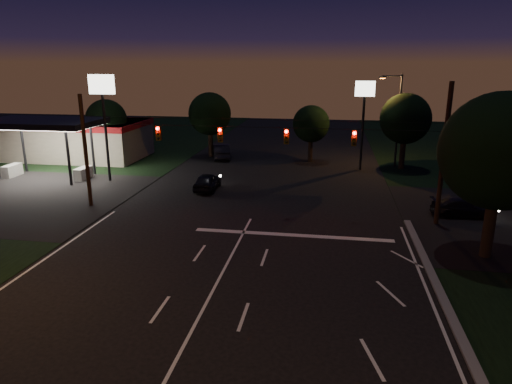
% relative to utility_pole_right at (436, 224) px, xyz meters
% --- Properties ---
extents(ground, '(140.00, 140.00, 0.00)m').
position_rel_utility_pole_right_xyz_m(ground, '(-12.00, -15.00, 0.00)').
color(ground, black).
rests_on(ground, ground).
extents(cross_street_left, '(20.00, 16.00, 0.02)m').
position_rel_utility_pole_right_xyz_m(cross_street_left, '(-32.00, 1.00, 0.00)').
color(cross_street_left, black).
rests_on(cross_street_left, ground).
extents(stop_bar, '(12.00, 0.50, 0.01)m').
position_rel_utility_pole_right_xyz_m(stop_bar, '(-9.00, -3.50, 0.01)').
color(stop_bar, silver).
rests_on(stop_bar, ground).
extents(utility_pole_right, '(0.30, 0.30, 9.00)m').
position_rel_utility_pole_right_xyz_m(utility_pole_right, '(0.00, 0.00, 0.00)').
color(utility_pole_right, black).
rests_on(utility_pole_right, ground).
extents(utility_pole_left, '(0.28, 0.28, 8.00)m').
position_rel_utility_pole_right_xyz_m(utility_pole_left, '(-24.00, 0.00, 0.00)').
color(utility_pole_left, black).
rests_on(utility_pole_left, ground).
extents(signal_span, '(24.00, 0.40, 1.56)m').
position_rel_utility_pole_right_xyz_m(signal_span, '(-12.00, -0.04, 5.50)').
color(signal_span, black).
rests_on(signal_span, ground).
extents(gas_station, '(14.20, 16.10, 5.25)m').
position_rel_utility_pole_right_xyz_m(gas_station, '(-33.86, 15.39, 2.38)').
color(gas_station, gray).
rests_on(gas_station, ground).
extents(pole_sign_left_near, '(2.20, 0.30, 9.10)m').
position_rel_utility_pole_right_xyz_m(pole_sign_left_near, '(-26.00, 7.00, 6.98)').
color(pole_sign_left_near, black).
rests_on(pole_sign_left_near, ground).
extents(pole_sign_right, '(1.80, 0.30, 8.40)m').
position_rel_utility_pole_right_xyz_m(pole_sign_right, '(-4.00, 15.00, 6.24)').
color(pole_sign_right, black).
rests_on(pole_sign_right, ground).
extents(street_light_right_far, '(2.20, 0.35, 9.00)m').
position_rel_utility_pole_right_xyz_m(street_light_right_far, '(-0.76, 17.00, 5.24)').
color(street_light_right_far, black).
rests_on(street_light_right_far, ground).
extents(tree_right_near, '(6.00, 6.00, 8.76)m').
position_rel_utility_pole_right_xyz_m(tree_right_near, '(1.53, -4.83, 5.68)').
color(tree_right_near, black).
rests_on(tree_right_near, ground).
extents(tree_far_a, '(4.20, 4.20, 6.42)m').
position_rel_utility_pole_right_xyz_m(tree_far_a, '(-29.98, 15.12, 4.26)').
color(tree_far_a, black).
rests_on(tree_far_a, ground).
extents(tree_far_b, '(4.60, 4.60, 6.98)m').
position_rel_utility_pole_right_xyz_m(tree_far_b, '(-19.98, 19.13, 4.61)').
color(tree_far_b, black).
rests_on(tree_far_b, ground).
extents(tree_far_c, '(3.80, 3.80, 5.86)m').
position_rel_utility_pole_right_xyz_m(tree_far_c, '(-8.98, 18.10, 3.90)').
color(tree_far_c, black).
rests_on(tree_far_c, ground).
extents(tree_far_d, '(4.80, 4.80, 7.30)m').
position_rel_utility_pole_right_xyz_m(tree_far_d, '(0.02, 16.13, 4.83)').
color(tree_far_d, black).
rests_on(tree_far_d, ground).
extents(tree_far_e, '(4.00, 4.00, 6.18)m').
position_rel_utility_pole_right_xyz_m(tree_far_e, '(8.02, 14.11, 4.11)').
color(tree_far_e, black).
rests_on(tree_far_e, ground).
extents(car_oncoming_a, '(1.64, 4.05, 1.38)m').
position_rel_utility_pole_right_xyz_m(car_oncoming_a, '(-16.75, 5.60, 0.69)').
color(car_oncoming_a, black).
rests_on(car_oncoming_a, ground).
extents(car_oncoming_b, '(2.96, 5.06, 1.57)m').
position_rel_utility_pole_right_xyz_m(car_oncoming_b, '(-18.59, 18.12, 0.79)').
color(car_oncoming_b, black).
rests_on(car_oncoming_b, ground).
extents(car_cross, '(4.28, 1.89, 1.22)m').
position_rel_utility_pole_right_xyz_m(car_cross, '(2.10, 1.84, 0.61)').
color(car_cross, black).
rests_on(car_cross, ground).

